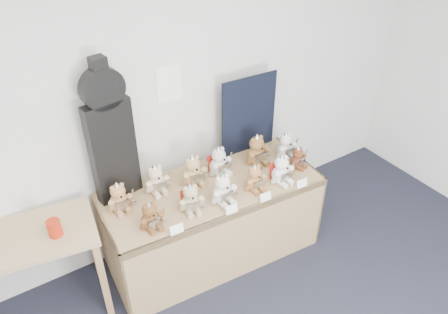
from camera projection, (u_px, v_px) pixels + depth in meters
room_shell at (169, 84)px, 3.34m from camera, size 6.00×6.00×6.00m
display_table at (216, 207)px, 3.55m from camera, size 1.82×0.86×0.74m
side_table at (27, 250)px, 3.03m from camera, size 1.03×0.67×0.80m
guitar_case at (110, 134)px, 3.11m from camera, size 0.36×0.15×1.13m
navy_board at (249, 115)px, 3.76m from camera, size 0.53×0.04×0.71m
red_cup at (54, 228)px, 2.94m from camera, size 0.09×0.09×0.13m
teddy_front_far_left at (151, 217)px, 3.07m from camera, size 0.20×0.17×0.25m
teddy_front_left at (191, 199)px, 3.22m from camera, size 0.21×0.19×0.26m
teddy_front_centre at (223, 190)px, 3.30m from camera, size 0.23×0.19×0.28m
teddy_front_right at (255, 179)px, 3.43m from camera, size 0.20×0.16×0.24m
teddy_front_far_right at (281, 170)px, 3.51m from camera, size 0.22×0.19×0.27m
teddy_front_end at (298, 158)px, 3.68m from camera, size 0.18×0.16×0.21m
teddy_back_left at (156, 180)px, 3.40m from camera, size 0.22×0.17×0.27m
teddy_back_centre_left at (193, 172)px, 3.48m from camera, size 0.24×0.19×0.29m
teddy_back_centre_right at (219, 162)px, 3.59m from camera, size 0.23×0.21×0.28m
teddy_back_right at (257, 151)px, 3.71m from camera, size 0.24×0.20×0.30m
teddy_back_end at (286, 146)px, 3.80m from camera, size 0.21×0.17×0.26m
teddy_back_far_left at (119, 198)px, 3.22m from camera, size 0.21×0.17×0.26m
entry_card_a at (177, 229)px, 3.05m from camera, size 0.10×0.03×0.07m
entry_card_b at (232, 209)px, 3.23m from camera, size 0.10×0.03×0.07m
entry_card_c at (266, 197)px, 3.34m from camera, size 0.10×0.03×0.07m
entry_card_d at (302, 183)px, 3.48m from camera, size 0.10×0.03×0.07m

